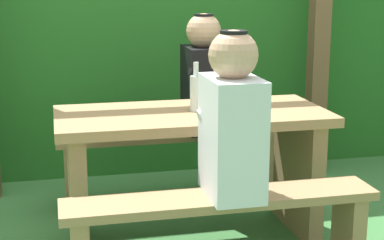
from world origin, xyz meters
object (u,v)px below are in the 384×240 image
bench_near (221,223)px  drinking_glass (220,99)px  cell_phone (221,111)px  picnic_table (192,153)px  bench_far (171,152)px  person_black_coat (204,78)px  bottle_left (196,92)px  person_white_shirt (232,121)px

bench_near → drinking_glass: bearing=75.3°
drinking_glass → cell_phone: bearing=-103.4°
picnic_table → bench_far: bearing=90.0°
bench_near → person_black_coat: size_ratio=1.95×
bench_far → person_black_coat: 0.50m
bottle_left → person_white_shirt: bearing=-87.5°
person_black_coat → picnic_table: bearing=-109.6°
bench_far → drinking_glass: 0.71m
picnic_table → bench_near: 0.60m
cell_phone → bench_near: bearing=-107.9°
bench_near → bench_far: 1.15m
bench_far → drinking_glass: bearing=-73.6°
picnic_table → cell_phone: (0.14, -0.06, 0.23)m
picnic_table → bench_near: bearing=-90.0°
person_white_shirt → cell_phone: person_white_shirt is taller
cell_phone → drinking_glass: bearing=73.5°
drinking_glass → cell_phone: 0.11m
drinking_glass → person_black_coat: bearing=85.3°
picnic_table → person_black_coat: bearing=70.4°
bench_near → drinking_glass: 0.76m
bench_far → bottle_left: 0.75m
bench_near → person_black_coat: bearing=79.9°
bench_near → bottle_left: bearing=87.9°
person_white_shirt → bottle_left: 0.57m
bench_near → bench_far: bearing=90.0°
picnic_table → person_white_shirt: bearing=-85.4°
bench_far → cell_phone: size_ratio=10.00×
picnic_table → drinking_glass: 0.32m
bench_near → bottle_left: 0.75m
bench_far → cell_phone: 0.75m
bench_near → cell_phone: bearing=75.1°
bench_far → bottle_left: size_ratio=5.47×
picnic_table → person_black_coat: size_ratio=1.95×
drinking_glass → cell_phone: (-0.02, -0.09, -0.04)m
bottle_left → bench_near: bearing=-92.1°
drinking_glass → bottle_left: 0.15m
picnic_table → bench_near: size_ratio=1.00×
picnic_table → bench_near: picnic_table is taller
person_white_shirt → bottle_left: size_ratio=2.81×
bench_far → person_white_shirt: bearing=-87.7°
picnic_table → cell_phone: bearing=-22.9°
bench_far → person_black_coat: size_ratio=1.95×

